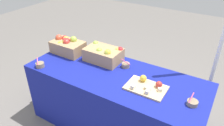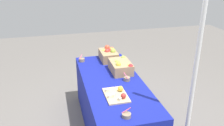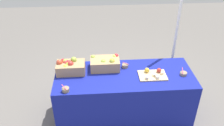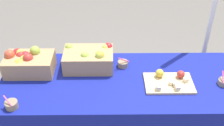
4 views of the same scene
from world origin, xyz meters
The scene contains 8 objects.
table centered at (0.00, 0.00, 0.37)m, with size 1.90×0.76×0.74m, color navy.
apple_crate_left centered at (-0.74, 0.12, 0.83)m, with size 0.39×0.25×0.20m.
apple_crate_middle centered at (-0.25, 0.18, 0.82)m, with size 0.40×0.27×0.19m.
cutting_board_front centered at (0.38, -0.05, 0.76)m, with size 0.37×0.25×0.08m.
sample_bowl_near centered at (0.80, -0.06, 0.76)m, with size 0.09×0.10×0.10m.
sample_bowl_mid centered at (0.03, 0.18, 0.77)m, with size 0.10×0.09×0.11m.
sample_bowl_far centered at (-0.77, -0.30, 0.77)m, with size 0.09×0.09×0.10m.
tent_pole centered at (0.86, 0.60, 1.15)m, with size 0.04×0.04×2.29m, color white.
Camera 2 is at (2.72, -0.70, 2.18)m, focal length 38.76 mm.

